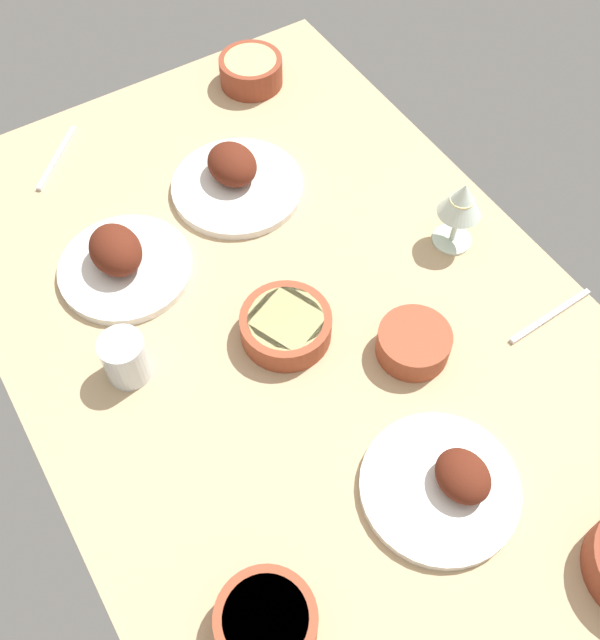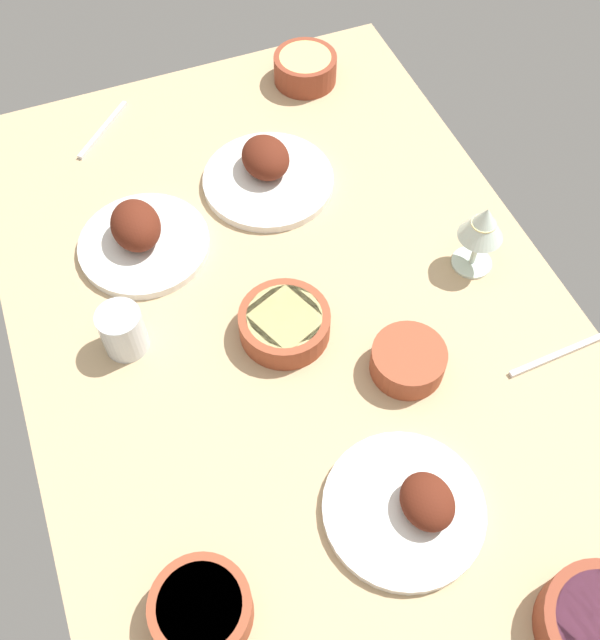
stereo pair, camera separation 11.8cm
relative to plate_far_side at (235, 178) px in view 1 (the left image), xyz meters
The scene contains 12 objects.
dining_table 33.83cm from the plate_far_side, 11.06° to the right, with size 140.00×90.00×4.00cm, color tan.
plate_far_side is the anchor object (origin of this frame).
plate_near_viewer 26.90cm from the plate_far_side, 75.37° to the right, with size 23.02×23.02×8.40cm.
plate_center_main 67.50cm from the plate_far_side, ahead, with size 22.96×22.96×6.47cm.
bowl_sauce 78.07cm from the plate_far_side, 26.31° to the right, with size 13.20×13.20×5.53cm.
bowl_soup 46.88cm from the plate_far_side, ahead, with size 11.72×11.72×4.93cm.
bowl_potatoes 34.58cm from the plate_far_side, 15.30° to the right, with size 14.80×14.80×4.79cm.
bowl_pasta 29.91cm from the plate_far_side, 144.51° to the left, with size 13.04×13.04×5.82cm.
wine_glass 41.81cm from the plate_far_side, 39.55° to the left, with size 7.60×7.60×14.00cm.
water_tumbler 42.52cm from the plate_far_side, 52.37° to the right, with size 7.09×7.09×8.46cm, color silver.
fork_loose 61.06cm from the plate_far_side, 29.13° to the left, with size 17.67×0.90×0.80cm, color silver.
spoon_loose 35.78cm from the plate_far_side, 133.72° to the right, with size 17.21×0.90×0.80cm, color silver.
Camera 1 is at (55.38, -34.58, 105.07)cm, focal length 41.12 mm.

